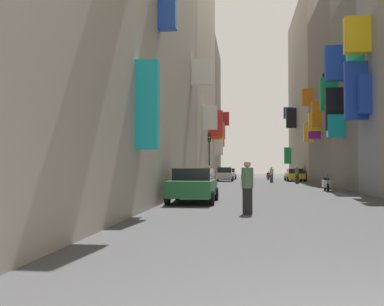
{
  "coord_description": "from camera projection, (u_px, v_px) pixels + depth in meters",
  "views": [
    {
      "loc": [
        -1.66,
        -3.79,
        1.5
      ],
      "look_at": [
        -6.26,
        34.26,
        2.82
      ],
      "focal_mm": 39.82,
      "sensor_mm": 36.0,
      "label": 1
    }
  ],
  "objects": [
    {
      "name": "ground_plane",
      "position": [
        265.0,
        187.0,
        33.28
      ],
      "size": [
        140.0,
        140.0,
        0.0
      ],
      "primitive_type": "plane",
      "color": "#424244"
    },
    {
      "name": "building_left_mid_a",
      "position": [
        178.0,
        71.0,
        41.69
      ],
      "size": [
        7.36,
        19.75,
        21.94
      ],
      "color": "#BCB29E",
      "rests_on": "ground"
    },
    {
      "name": "building_left_mid_b",
      "position": [
        196.0,
        113.0,
        57.87
      ],
      "size": [
        7.38,
        12.99,
        17.78
      ],
      "color": "slate",
      "rests_on": "ground"
    },
    {
      "name": "building_right_mid_c",
      "position": [
        352.0,
        93.0,
        37.83
      ],
      "size": [
        7.05,
        11.34,
        16.25
      ],
      "color": "slate",
      "rests_on": "ground"
    },
    {
      "name": "building_right_far",
      "position": [
        321.0,
        93.0,
        53.01
      ],
      "size": [
        7.25,
        19.06,
        21.68
      ],
      "color": "#9E9384",
      "rests_on": "ground"
    },
    {
      "name": "parked_car_white",
      "position": [
        229.0,
        173.0,
        55.02
      ],
      "size": [
        1.94,
        3.96,
        1.4
      ],
      "color": "white",
      "rests_on": "ground"
    },
    {
      "name": "parked_car_yellow",
      "position": [
        295.0,
        175.0,
        46.8
      ],
      "size": [
        1.94,
        4.43,
        1.39
      ],
      "color": "gold",
      "rests_on": "ground"
    },
    {
      "name": "parked_car_green",
      "position": [
        194.0,
        184.0,
        18.3
      ],
      "size": [
        1.96,
        4.06,
        1.46
      ],
      "color": "#236638",
      "rests_on": "ground"
    },
    {
      "name": "parked_car_silver",
      "position": [
        225.0,
        174.0,
        47.15
      ],
      "size": [
        1.89,
        4.02,
        1.53
      ],
      "color": "#B7B7BC",
      "rests_on": "ground"
    },
    {
      "name": "scooter_red",
      "position": [
        268.0,
        176.0,
        53.57
      ],
      "size": [
        0.48,
        1.94,
        1.13
      ],
      "color": "red",
      "rests_on": "ground"
    },
    {
      "name": "scooter_white",
      "position": [
        326.0,
        184.0,
        27.36
      ],
      "size": [
        0.49,
        1.77,
        1.13
      ],
      "color": "silver",
      "rests_on": "ground"
    },
    {
      "name": "scooter_orange",
      "position": [
        246.0,
        182.0,
        30.18
      ],
      "size": [
        0.52,
        1.94,
        1.13
      ],
      "color": "orange",
      "rests_on": "ground"
    },
    {
      "name": "scooter_green",
      "position": [
        243.0,
        177.0,
        48.12
      ],
      "size": [
        0.53,
        1.8,
        1.13
      ],
      "color": "#287F3D",
      "rests_on": "ground"
    },
    {
      "name": "pedestrian_crossing",
      "position": [
        247.0,
        187.0,
        13.75
      ],
      "size": [
        0.53,
        0.53,
        1.72
      ],
      "color": "#242424",
      "rests_on": "ground"
    },
    {
      "name": "pedestrian_near_left",
      "position": [
        272.0,
        175.0,
        42.61
      ],
      "size": [
        0.47,
        0.47,
        1.58
      ],
      "color": "#3C3C3C",
      "rests_on": "ground"
    },
    {
      "name": "pedestrian_near_right",
      "position": [
        297.0,
        175.0,
        39.77
      ],
      "size": [
        0.44,
        0.44,
        1.66
      ],
      "color": "#2E2E2E",
      "rests_on": "ground"
    },
    {
      "name": "pedestrian_mid_street",
      "position": [
        209.0,
        177.0,
        32.07
      ],
      "size": [
        0.53,
        0.53,
        1.63
      ],
      "color": "black",
      "rests_on": "ground"
    },
    {
      "name": "traffic_light_near_corner",
      "position": [
        209.0,
        150.0,
        36.58
      ],
      "size": [
        0.26,
        0.34,
        4.47
      ],
      "color": "#2D2D2D",
      "rests_on": "ground"
    }
  ]
}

